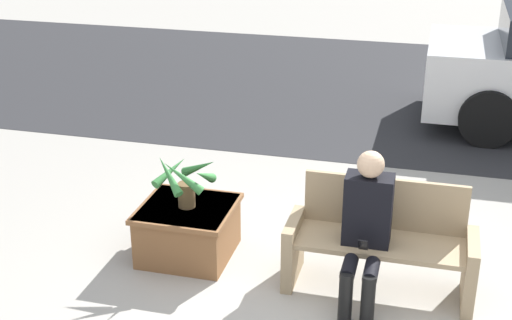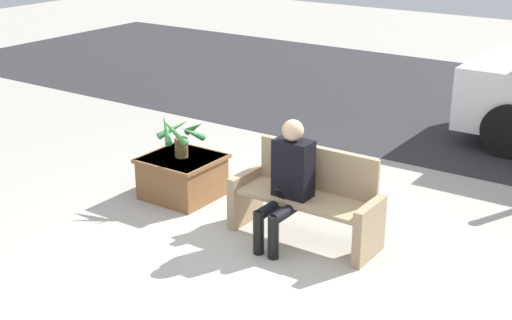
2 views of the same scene
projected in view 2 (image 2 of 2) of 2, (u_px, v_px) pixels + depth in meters
The scene contains 6 objects.
ground_plane at pixel (249, 252), 6.66m from camera, with size 30.00×30.00×0.00m, color #ADA89E.
road_surface at pixel (467, 106), 11.32m from camera, with size 20.00×6.00×0.01m, color #2D2D30.
bench at pixel (307, 199), 6.83m from camera, with size 1.47×0.51×0.87m.
person_seated at pixel (288, 178), 6.65m from camera, with size 0.36×0.62×1.20m.
planter_box at pixel (182, 175), 7.82m from camera, with size 0.79×0.76×0.47m.
potted_plant at pixel (180, 135), 7.65m from camera, with size 0.54×0.53×0.49m.
Camera 2 is at (3.43, -4.86, 3.12)m, focal length 50.00 mm.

